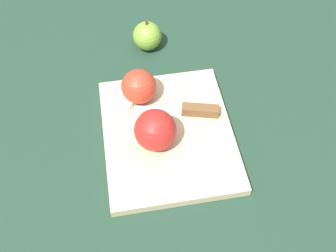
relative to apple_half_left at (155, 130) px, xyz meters
name	(u,v)px	position (x,y,z in m)	size (l,w,h in m)	color
ground_plane	(168,137)	(0.02, -0.03, -0.06)	(4.00, 4.00, 0.00)	#1E3828
cutting_board	(168,134)	(0.02, -0.03, -0.05)	(0.33, 0.28, 0.02)	#D1B789
apple_half_left	(155,130)	(0.00, 0.00, 0.00)	(0.08, 0.08, 0.08)	red
apple_half_right	(139,87)	(0.12, 0.01, 0.00)	(0.08, 0.08, 0.08)	red
knife	(196,110)	(0.05, -0.10, -0.03)	(0.07, 0.18, 0.02)	silver
apple_slice	(122,103)	(0.11, 0.05, -0.04)	(0.05, 0.05, 0.01)	beige
apple_whole	(147,36)	(0.30, -0.04, -0.03)	(0.07, 0.07, 0.08)	olive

